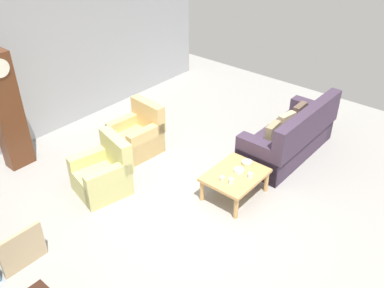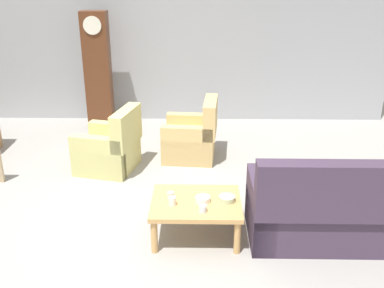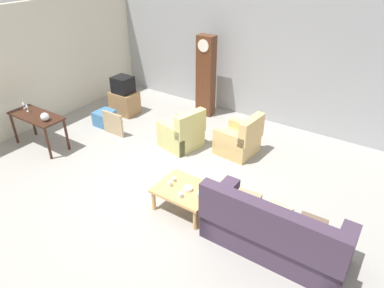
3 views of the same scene
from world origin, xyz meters
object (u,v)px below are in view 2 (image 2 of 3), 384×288
coffee_table_wood (196,206)px  bowl_shallow_green (227,198)px  cup_cream_tall (171,195)px  armchair_olive_far (192,139)px  cup_blue_rimmed (203,209)px  bowl_white_stacked (203,199)px  couch_floral (350,211)px  cup_white_porcelain (172,201)px  grandfather_clock (98,72)px  armchair_olive_near (110,149)px

coffee_table_wood → bowl_shallow_green: size_ratio=5.39×
cup_cream_tall → coffee_table_wood: bearing=-11.4°
armchair_olive_far → cup_blue_rimmed: bearing=-86.5°
bowl_shallow_green → bowl_white_stacked: bearing=-175.8°
couch_floral → armchair_olive_far: couch_floral is taller
coffee_table_wood → cup_white_porcelain: cup_white_porcelain is taller
couch_floral → cup_blue_rimmed: size_ratio=27.14×
cup_blue_rimmed → cup_cream_tall: (-0.35, 0.28, -0.00)m
grandfather_clock → cup_cream_tall: bearing=-66.6°
couch_floral → coffee_table_wood: couch_floral is taller
armchair_olive_near → bowl_shallow_green: size_ratio=5.28×
armchair_olive_near → cup_blue_rimmed: (1.32, -1.91, 0.16)m
armchair_olive_far → cup_white_porcelain: armchair_olive_far is taller
bowl_white_stacked → cup_blue_rimmed: bearing=-90.2°
armchair_olive_near → coffee_table_wood: size_ratio=0.98×
couch_floral → coffee_table_wood: size_ratio=2.19×
armchair_olive_near → bowl_white_stacked: (1.32, -1.70, 0.15)m
coffee_table_wood → bowl_white_stacked: bearing=-9.7°
armchair_olive_near → cup_blue_rimmed: size_ratio=12.12×
cup_white_porcelain → cup_blue_rimmed: 0.35m
couch_floral → bowl_shallow_green: bearing=176.6°
armchair_olive_near → bowl_white_stacked: bearing=-52.1°
bowl_white_stacked → cup_white_porcelain: bearing=-166.4°
cup_blue_rimmed → bowl_white_stacked: size_ratio=0.50×
armchair_olive_near → bowl_white_stacked: armchair_olive_near is taller
cup_blue_rimmed → coffee_table_wood: bearing=107.4°
cup_cream_tall → grandfather_clock: bearing=113.4°
coffee_table_wood → bowl_white_stacked: bowl_white_stacked is taller
armchair_olive_near → cup_cream_tall: bearing=-59.1°
cup_white_porcelain → cup_cream_tall: size_ratio=1.19×
armchair_olive_near → cup_blue_rimmed: 2.33m
couch_floral → bowl_white_stacked: size_ratio=13.46×
armchair_olive_far → cup_blue_rimmed: (0.14, -2.36, 0.16)m
coffee_table_wood → grandfather_clock: grandfather_clock is taller
cup_cream_tall → armchair_olive_near: bearing=120.9°
cup_blue_rimmed → bowl_shallow_green: 0.35m
armchair_olive_near → coffee_table_wood: bearing=-53.4°
armchair_olive_far → cup_cream_tall: 2.10m
cup_white_porcelain → cup_cream_tall: bearing=101.0°
cup_white_porcelain → bowl_white_stacked: cup_white_porcelain is taller
cup_cream_tall → cup_blue_rimmed: bearing=-39.0°
armchair_olive_near → bowl_shallow_green: bearing=-46.8°
couch_floral → cup_white_porcelain: (-1.87, -0.02, 0.11)m
armchair_olive_far → grandfather_clock: (-1.67, 1.30, 0.73)m
cup_white_porcelain → bowl_white_stacked: bearing=13.6°
cup_cream_tall → bowl_white_stacked: (0.35, -0.07, -0.01)m
couch_floral → bowl_white_stacked: (-1.55, 0.06, 0.10)m
cup_cream_tall → bowl_shallow_green: size_ratio=0.44×
bowl_shallow_green → coffee_table_wood: bearing=-178.9°
grandfather_clock → cup_blue_rimmed: grandfather_clock is taller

